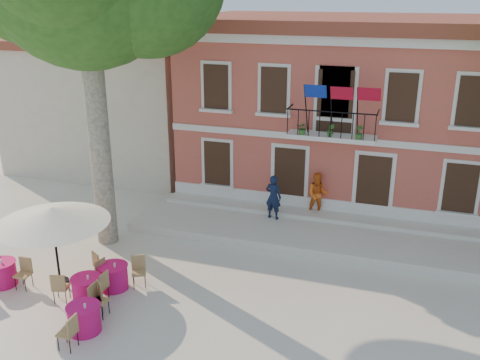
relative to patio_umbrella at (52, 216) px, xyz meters
name	(u,v)px	position (x,y,z in m)	size (l,w,h in m)	color
ground	(229,288)	(5.08, 1.31, -2.25)	(90.00, 90.00, 0.00)	beige
main_building	(348,105)	(7.08, 11.30, 1.53)	(13.50, 9.59, 7.50)	#CC5049
neighbor_west	(126,98)	(-4.42, 12.31, 0.97)	(9.40, 9.40, 6.40)	beige
terrace	(321,233)	(7.08, 5.71, -2.10)	(14.00, 3.40, 0.30)	silver
patio_umbrella	(52,216)	(0.00, 0.00, 0.00)	(3.37, 3.37, 2.50)	black
pedestrian_navy	(273,197)	(5.13, 6.20, -1.09)	(0.63, 0.41, 1.72)	#101B36
pedestrian_orange	(318,195)	(6.68, 6.98, -1.09)	(0.83, 0.65, 1.71)	orange
cafe_table_0	(84,317)	(2.16, -1.90, -1.83)	(0.90, 1.92, 0.95)	#D7146F
cafe_table_1	(114,276)	(1.76, 0.24, -1.82)	(1.87, 1.64, 0.95)	#D7146F
cafe_table_2	(2,272)	(-1.58, -0.64, -1.82)	(1.67, 1.87, 0.95)	#D7146F
cafe_table_3	(87,288)	(1.41, -0.63, -1.82)	(1.83, 1.79, 0.95)	#D7146F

